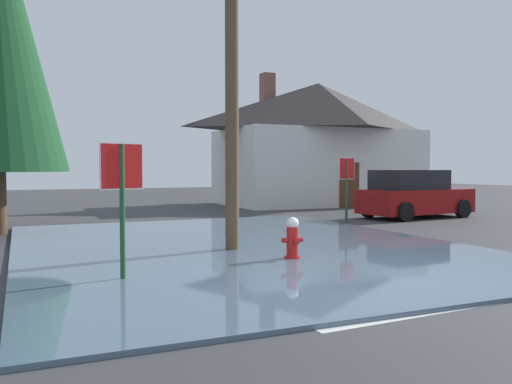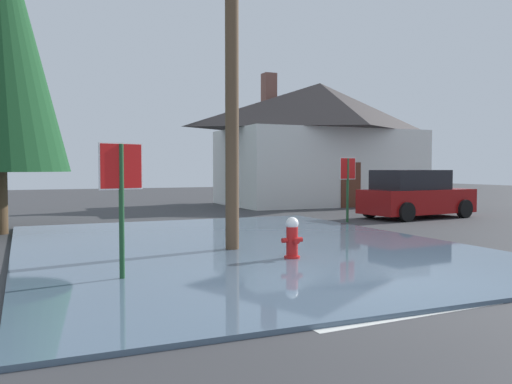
# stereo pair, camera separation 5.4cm
# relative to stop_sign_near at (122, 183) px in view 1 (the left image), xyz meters

# --- Properties ---
(ground_plane) EXTENTS (80.00, 80.00, 0.10)m
(ground_plane) POSITION_rel_stop_sign_near_xyz_m (3.46, -1.64, -1.56)
(ground_plane) COLOR #38383A
(flood_puddle) EXTENTS (9.22, 11.86, 0.06)m
(flood_puddle) POSITION_rel_stop_sign_near_xyz_m (2.99, 2.65, -1.48)
(flood_puddle) COLOR #4C6075
(flood_puddle) RESTS_ON ground
(lane_stop_bar) EXTENTS (4.05, 0.51, 0.01)m
(lane_stop_bar) POSITION_rel_stop_sign_near_xyz_m (3.48, -3.17, -1.51)
(lane_stop_bar) COLOR silver
(lane_stop_bar) RESTS_ON ground
(stop_sign_near) EXTENTS (0.69, 0.22, 2.13)m
(stop_sign_near) POSITION_rel_stop_sign_near_xyz_m (0.00, 0.00, 0.00)
(stop_sign_near) COLOR #1E4C28
(stop_sign_near) RESTS_ON ground
(fire_hydrant) EXTENTS (0.42, 0.36, 0.83)m
(fire_hydrant) POSITION_rel_stop_sign_near_xyz_m (3.24, 0.60, -1.11)
(fire_hydrant) COLOR red
(fire_hydrant) RESTS_ON ground
(utility_pole) EXTENTS (1.60, 0.28, 7.91)m
(utility_pole) POSITION_rel_stop_sign_near_xyz_m (2.62, 2.10, 2.61)
(utility_pole) COLOR brown
(utility_pole) RESTS_ON ground
(stop_sign_far) EXTENTS (0.69, 0.18, 2.08)m
(stop_sign_far) POSITION_rel_stop_sign_near_xyz_m (8.22, 6.31, -0.04)
(stop_sign_far) COLOR #1E4C28
(stop_sign_far) RESTS_ON ground
(house) EXTENTS (9.84, 5.86, 6.32)m
(house) POSITION_rel_stop_sign_near_xyz_m (11.94, 14.41, 1.53)
(house) COLOR silver
(house) RESTS_ON ground
(parked_car) EXTENTS (4.27, 2.30, 1.68)m
(parked_car) POSITION_rel_stop_sign_near_xyz_m (11.25, 6.65, -0.72)
(parked_car) COLOR maroon
(parked_car) RESTS_ON ground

